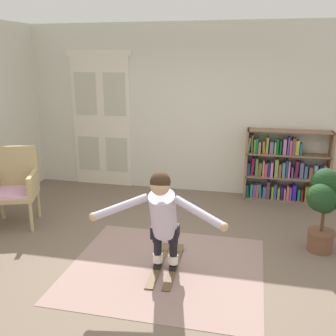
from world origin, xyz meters
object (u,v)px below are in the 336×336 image
potted_plant (324,203)px  skis_pair (166,265)px  wicker_chair (15,184)px  bookshelf (283,170)px  person_skier (163,214)px

potted_plant → skis_pair: potted_plant is taller
wicker_chair → potted_plant: bearing=0.9°
wicker_chair → skis_pair: wicker_chair is taller
bookshelf → skis_pair: bearing=-118.3°
potted_plant → wicker_chair: bearing=-179.1°
skis_pair → person_skier: person_skier is taller
skis_pair → wicker_chair: bearing=162.4°
potted_plant → person_skier: 2.03m
wicker_chair → person_skier: 2.57m
potted_plant → person_skier: bearing=-150.5°
bookshelf → skis_pair: 3.00m
potted_plant → person_skier: size_ratio=0.74×
potted_plant → bookshelf: bearing=101.5°
wicker_chair → potted_plant: wicker_chair is taller
bookshelf → person_skier: person_skier is taller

